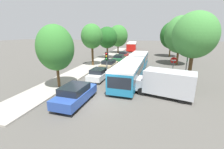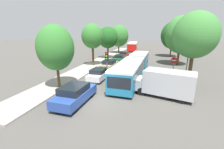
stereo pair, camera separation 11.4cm
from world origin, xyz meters
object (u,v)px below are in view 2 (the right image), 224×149
queued_car_green (120,58)px  queued_car_red (124,55)px  traffic_light (107,60)px  direction_sign_post (188,60)px  tree_left_near (55,49)px  tree_right_far (172,35)px  queued_car_white (99,74)px  tree_right_mid (181,36)px  city_bus_rear (133,46)px  tree_right_near (194,36)px  white_van (166,83)px  no_entry_sign (173,66)px  articulated_bus (134,65)px  tree_left_mid (92,36)px  tree_left_distant (119,36)px  queued_car_tan (109,65)px  queued_car_blue (75,94)px  tree_left_far (108,38)px

queued_car_green → queued_car_red: bearing=4.1°
traffic_light → direction_sign_post: 8.89m
tree_left_near → tree_right_far: (13.32, 24.61, 0.93)m
queued_car_white → tree_right_mid: 16.00m
city_bus_rear → tree_right_far: (10.19, -11.09, 3.42)m
tree_right_near → traffic_light: bearing=-173.7°
white_van → direction_sign_post: size_ratio=1.48×
queued_car_red → city_bus_rear: bearing=2.4°
no_entry_sign → tree_left_near: tree_left_near is taller
tree_left_near → articulated_bus: bearing=43.4°
tree_right_mid → white_van: bearing=-102.1°
tree_right_far → tree_left_mid: bearing=-134.8°
white_van → queued_car_green: bearing=-49.0°
tree_left_distant → queued_car_green: bearing=-77.0°
queued_car_tan → white_van: 11.30m
city_bus_rear → white_van: 35.92m
queued_car_tan → direction_sign_post: (10.00, -3.75, 1.83)m
queued_car_blue → queued_car_red: 23.17m
queued_car_tan → queued_car_red: (0.16, 11.49, -0.04)m
direction_sign_post → white_van: bearing=71.9°
tree_left_near → city_bus_rear: bearing=85.0°
queued_car_green → traffic_light: bearing=-172.4°
queued_car_green → no_entry_sign: no_entry_sign is taller
articulated_bus → tree_left_near: size_ratio=2.53×
queued_car_blue → queued_car_green: 17.90m
white_van → tree_left_distant: (-10.05, 27.05, 3.21)m
articulated_bus → queued_car_green: size_ratio=3.83×
queued_car_tan → traffic_light: 6.22m
queued_car_blue → tree_right_mid: tree_right_mid is taller
queued_car_white → queued_car_green: queued_car_green is taller
queued_car_green → direction_sign_post: direction_sign_post is taller
queued_car_white → tree_left_near: bearing=142.1°
queued_car_white → traffic_light: (1.15, -0.48, 1.81)m
white_van → traffic_light: traffic_light is taller
traffic_light → no_entry_sign: size_ratio=1.21×
tree_left_far → tree_right_far: bearing=24.2°
queued_car_green → tree_right_far: (10.11, 9.41, 4.15)m
white_van → queued_car_white: bearing=-8.3°
traffic_light → tree_right_far: bearing=161.5°
no_entry_sign → direction_sign_post: direction_sign_post is taller
direction_sign_post → tree_left_near: bearing=32.1°
city_bus_rear → queued_car_red: bearing=175.6°
queued_car_blue → tree_right_far: (9.96, 27.31, 4.09)m
tree_right_near → tree_right_far: tree_right_far is taller
tree_left_far → tree_left_distant: bearing=87.1°
direction_sign_post → no_entry_sign: bearing=14.3°
queued_car_tan → tree_left_distant: tree_left_distant is taller
traffic_light → tree_left_mid: (-4.69, 7.61, 2.35)m
white_van → tree_left_mid: 15.34m
queued_car_blue → traffic_light: size_ratio=1.30×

